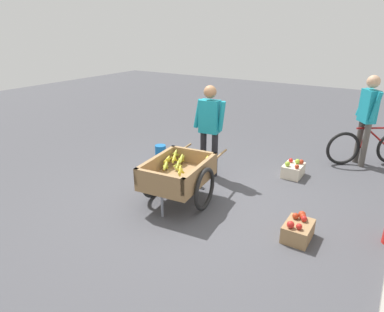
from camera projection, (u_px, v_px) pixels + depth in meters
name	position (u px, v px, depth m)	size (l,w,h in m)	color
ground_plane	(201.00, 201.00, 5.20)	(24.00, 24.00, 0.00)	#47474C
fruit_cart	(178.00, 176.00, 5.03)	(1.72, 1.00, 0.69)	#937047
vendor_person	(210.00, 123.00, 5.78)	(0.23, 0.59, 1.62)	black
bicycle	(369.00, 147.00, 6.48)	(1.02, 1.38, 0.85)	black
cyclist_person	(368.00, 112.00, 6.22)	(0.44, 0.43, 1.72)	#4C4742
plastic_bucket	(161.00, 152.00, 6.83)	(0.22, 0.22, 0.28)	#1966B2
apple_crate	(293.00, 170.00, 6.02)	(0.44, 0.32, 0.31)	beige
mixed_fruit_crate	(298.00, 230.00, 4.24)	(0.44, 0.32, 0.32)	#99754C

